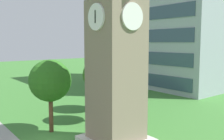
{
  "coord_description": "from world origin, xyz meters",
  "views": [
    {
      "loc": [
        16.4,
        -7.13,
        7.14
      ],
      "look_at": [
        1.7,
        4.41,
        5.05
      ],
      "focal_mm": 40.49,
      "sensor_mm": 36.0,
      "label": 1
    }
  ],
  "objects_px": {
    "clock_tower": "(116,70)",
    "tree_near_tower": "(100,75)",
    "tree_streetside": "(50,81)",
    "tree_by_building": "(101,71)"
  },
  "relations": [
    {
      "from": "clock_tower",
      "to": "tree_streetside",
      "type": "relative_size",
      "value": 2.03
    },
    {
      "from": "clock_tower",
      "to": "tree_streetside",
      "type": "height_order",
      "value": "clock_tower"
    },
    {
      "from": "clock_tower",
      "to": "tree_near_tower",
      "type": "relative_size",
      "value": 2.04
    },
    {
      "from": "tree_streetside",
      "to": "tree_by_building",
      "type": "height_order",
      "value": "tree_by_building"
    },
    {
      "from": "tree_by_building",
      "to": "tree_streetside",
      "type": "bearing_deg",
      "value": -68.45
    },
    {
      "from": "tree_near_tower",
      "to": "tree_by_building",
      "type": "bearing_deg",
      "value": 142.86
    },
    {
      "from": "tree_by_building",
      "to": "tree_near_tower",
      "type": "bearing_deg",
      "value": -37.14
    },
    {
      "from": "tree_streetside",
      "to": "tree_near_tower",
      "type": "relative_size",
      "value": 1.0
    },
    {
      "from": "clock_tower",
      "to": "tree_near_tower",
      "type": "height_order",
      "value": "clock_tower"
    },
    {
      "from": "tree_streetside",
      "to": "tree_near_tower",
      "type": "xyz_separation_m",
      "value": [
        0.34,
        4.52,
        0.11
      ]
    }
  ]
}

